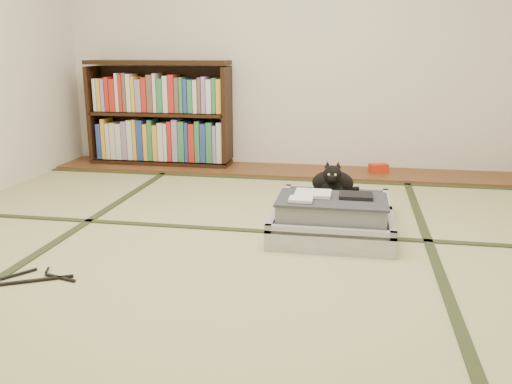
# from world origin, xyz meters

# --- Properties ---
(floor) EXTENTS (4.50, 4.50, 0.00)m
(floor) POSITION_xyz_m (0.00, 0.00, 0.00)
(floor) COLOR #C0B880
(floor) RESTS_ON ground
(wood_strip) EXTENTS (4.00, 0.50, 0.02)m
(wood_strip) POSITION_xyz_m (0.00, 2.00, 0.01)
(wood_strip) COLOR brown
(wood_strip) RESTS_ON ground
(red_item) EXTENTS (0.17, 0.13, 0.07)m
(red_item) POSITION_xyz_m (0.79, 2.03, 0.06)
(red_item) COLOR red
(red_item) RESTS_ON wood_strip
(tatami_borders) EXTENTS (4.00, 4.50, 0.01)m
(tatami_borders) POSITION_xyz_m (0.00, 0.49, 0.00)
(tatami_borders) COLOR #2D381E
(tatami_borders) RESTS_ON ground
(bookcase) EXTENTS (1.26, 0.29, 0.92)m
(bookcase) POSITION_xyz_m (-1.14, 2.07, 0.45)
(bookcase) COLOR black
(bookcase) RESTS_ON wood_strip
(suitcase) EXTENTS (0.67, 0.89, 0.26)m
(suitcase) POSITION_xyz_m (0.47, 0.50, 0.09)
(suitcase) COLOR #BBBAC0
(suitcase) RESTS_ON floor
(cat) EXTENTS (0.30, 0.30, 0.24)m
(cat) POSITION_xyz_m (0.46, 0.79, 0.22)
(cat) COLOR black
(cat) RESTS_ON suitcase
(cable_coil) EXTENTS (0.09, 0.09, 0.02)m
(cable_coil) POSITION_xyz_m (0.64, 0.83, 0.14)
(cable_coil) COLOR white
(cable_coil) RESTS_ON suitcase
(hanger) EXTENTS (0.36, 0.25, 0.01)m
(hanger) POSITION_xyz_m (-0.83, -0.45, 0.01)
(hanger) COLOR black
(hanger) RESTS_ON floor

